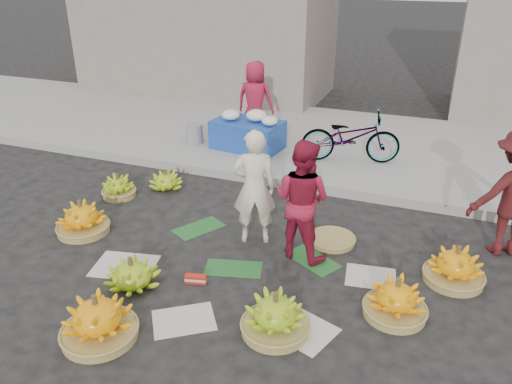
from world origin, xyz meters
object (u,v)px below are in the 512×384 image
(banana_bunch_0, at_px, (82,218))
(flower_table, at_px, (248,133))
(banana_bunch_4, at_px, (396,300))
(vendor_cream, at_px, (254,188))
(bicycle, at_px, (351,137))

(banana_bunch_0, relative_size, flower_table, 0.51)
(banana_bunch_0, relative_size, banana_bunch_4, 0.94)
(banana_bunch_0, height_order, flower_table, flower_table)
(vendor_cream, height_order, bicycle, vendor_cream)
(flower_table, height_order, bicycle, bicycle)
(banana_bunch_0, xyz_separation_m, bicycle, (2.77, 3.41, 0.35))
(banana_bunch_4, height_order, bicycle, bicycle)
(banana_bunch_0, height_order, bicycle, bicycle)
(banana_bunch_4, height_order, flower_table, flower_table)
(flower_table, bearing_deg, bicycle, 8.92)
(banana_bunch_4, distance_m, bicycle, 3.87)
(bicycle, bearing_deg, flower_table, 76.44)
(banana_bunch_0, relative_size, vendor_cream, 0.45)
(banana_bunch_0, distance_m, banana_bunch_4, 3.99)
(banana_bunch_0, bearing_deg, bicycle, 50.89)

